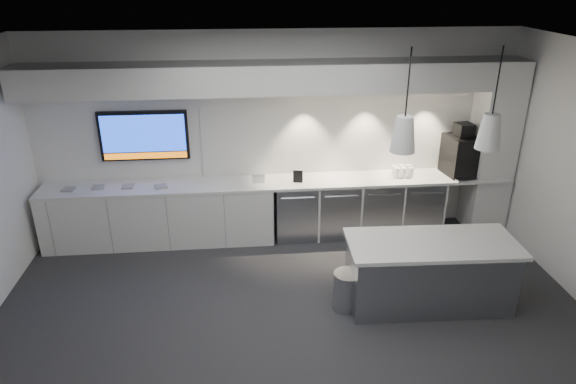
{
  "coord_description": "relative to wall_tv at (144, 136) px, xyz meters",
  "views": [
    {
      "loc": [
        -0.54,
        -4.74,
        3.73
      ],
      "look_at": [
        0.03,
        1.1,
        1.18
      ],
      "focal_mm": 32.0,
      "sensor_mm": 36.0,
      "label": 1
    }
  ],
  "objects": [
    {
      "name": "floor",
      "position": [
        1.9,
        -2.45,
        -1.56
      ],
      "size": [
        7.0,
        7.0,
        0.0
      ],
      "primitive_type": "plane",
      "color": "#2B2B2D",
      "rests_on": "ground"
    },
    {
      "name": "ceiling",
      "position": [
        1.9,
        -2.45,
        1.44
      ],
      "size": [
        7.0,
        7.0,
        0.0
      ],
      "primitive_type": "plane",
      "rotation": [
        3.14,
        0.0,
        0.0
      ],
      "color": "black",
      "rests_on": "wall_back"
    },
    {
      "name": "wall_back",
      "position": [
        1.9,
        0.05,
        -0.06
      ],
      "size": [
        7.0,
        0.0,
        7.0
      ],
      "primitive_type": "plane",
      "rotation": [
        1.57,
        0.0,
        0.0
      ],
      "color": "white",
      "rests_on": "floor"
    },
    {
      "name": "back_counter",
      "position": [
        1.9,
        -0.27,
        -0.68
      ],
      "size": [
        6.8,
        0.65,
        0.04
      ],
      "primitive_type": "cube",
      "color": "white",
      "rests_on": "left_base_cabinets"
    },
    {
      "name": "left_base_cabinets",
      "position": [
        0.15,
        -0.27,
        -1.13
      ],
      "size": [
        3.3,
        0.63,
        0.86
      ],
      "primitive_type": "cube",
      "color": "silver",
      "rests_on": "floor"
    },
    {
      "name": "fridge_unit_a",
      "position": [
        2.15,
        -0.27,
        -1.13
      ],
      "size": [
        0.6,
        0.61,
        0.85
      ],
      "primitive_type": "cube",
      "color": "#999DA2",
      "rests_on": "floor"
    },
    {
      "name": "fridge_unit_b",
      "position": [
        2.78,
        -0.27,
        -1.13
      ],
      "size": [
        0.6,
        0.61,
        0.85
      ],
      "primitive_type": "cube",
      "color": "#999DA2",
      "rests_on": "floor"
    },
    {
      "name": "fridge_unit_c",
      "position": [
        3.41,
        -0.27,
        -1.13
      ],
      "size": [
        0.6,
        0.61,
        0.85
      ],
      "primitive_type": "cube",
      "color": "#999DA2",
      "rests_on": "floor"
    },
    {
      "name": "fridge_unit_d",
      "position": [
        4.04,
        -0.27,
        -1.13
      ],
      "size": [
        0.6,
        0.61,
        0.85
      ],
      "primitive_type": "cube",
      "color": "#999DA2",
      "rests_on": "floor"
    },
    {
      "name": "backsplash",
      "position": [
        3.1,
        0.03,
        -0.01
      ],
      "size": [
        4.6,
        0.03,
        1.3
      ],
      "primitive_type": "cube",
      "color": "silver",
      "rests_on": "wall_back"
    },
    {
      "name": "soffit",
      "position": [
        1.9,
        -0.25,
        0.84
      ],
      "size": [
        6.9,
        0.6,
        0.4
      ],
      "primitive_type": "cube",
      "color": "silver",
      "rests_on": "wall_back"
    },
    {
      "name": "column",
      "position": [
        5.1,
        -0.25,
        -0.26
      ],
      "size": [
        0.55,
        0.55,
        2.6
      ],
      "primitive_type": "cube",
      "color": "silver",
      "rests_on": "floor"
    },
    {
      "name": "wall_tv",
      "position": [
        0.0,
        0.0,
        0.0
      ],
      "size": [
        1.25,
        0.07,
        0.72
      ],
      "color": "black",
      "rests_on": "wall_back"
    },
    {
      "name": "island",
      "position": [
        3.54,
        -2.16,
        -1.14
      ],
      "size": [
        2.0,
        0.92,
        0.84
      ],
      "rotation": [
        0.0,
        0.0,
        -0.04
      ],
      "color": "#999DA2",
      "rests_on": "floor"
    },
    {
      "name": "bin",
      "position": [
        2.56,
        -2.17,
        -1.32
      ],
      "size": [
        0.45,
        0.45,
        0.48
      ],
      "primitive_type": "cylinder",
      "rotation": [
        0.0,
        0.0,
        0.41
      ],
      "color": "#999DA2",
      "rests_on": "floor"
    },
    {
      "name": "coffee_machine",
      "position": [
        4.63,
        -0.25,
        -0.34
      ],
      "size": [
        0.49,
        0.65,
        0.78
      ],
      "rotation": [
        0.0,
        0.0,
        0.14
      ],
      "color": "black",
      "rests_on": "back_counter"
    },
    {
      "name": "sign_black",
      "position": [
        2.17,
        -0.35,
        -0.57
      ],
      "size": [
        0.14,
        0.05,
        0.18
      ],
      "primitive_type": "cube",
      "rotation": [
        0.0,
        0.0,
        -0.23
      ],
      "color": "black",
      "rests_on": "back_counter"
    },
    {
      "name": "sign_white",
      "position": [
        1.6,
        -0.33,
        -0.59
      ],
      "size": [
        0.18,
        0.02,
        0.14
      ],
      "primitive_type": "cube",
      "rotation": [
        0.0,
        0.0,
        0.01
      ],
      "color": "white",
      "rests_on": "back_counter"
    },
    {
      "name": "cup_cluster",
      "position": [
        3.75,
        -0.28,
        -0.58
      ],
      "size": [
        0.29,
        0.19,
        0.16
      ],
      "primitive_type": null,
      "color": "white",
      "rests_on": "back_counter"
    },
    {
      "name": "tray_a",
      "position": [
        -1.06,
        -0.33,
        -0.65
      ],
      "size": [
        0.18,
        0.18,
        0.02
      ],
      "primitive_type": "cube",
      "rotation": [
        0.0,
        0.0,
        -0.14
      ],
      "color": "gray",
      "rests_on": "back_counter"
    },
    {
      "name": "tray_b",
      "position": [
        -0.66,
        -0.29,
        -0.65
      ],
      "size": [
        0.18,
        0.18,
        0.02
      ],
      "primitive_type": "cube",
      "rotation": [
        0.0,
        0.0,
        0.14
      ],
      "color": "gray",
      "rests_on": "back_counter"
    },
    {
      "name": "tray_c",
      "position": [
        -0.25,
        -0.3,
        -0.65
      ],
      "size": [
        0.16,
        0.16,
        0.02
      ],
      "primitive_type": "cube",
      "rotation": [
        0.0,
        0.0,
        0.02
      ],
      "color": "gray",
      "rests_on": "back_counter"
    },
    {
      "name": "tray_d",
      "position": [
        0.22,
        -0.35,
        -0.65
      ],
      "size": [
        0.2,
        0.2,
        0.02
      ],
      "primitive_type": "cube",
      "rotation": [
        0.0,
        0.0,
        0.34
      ],
      "color": "gray",
      "rests_on": "back_counter"
    },
    {
      "name": "pendant_left",
      "position": [
        3.07,
        -2.16,
        0.59
      ],
      "size": [
        0.27,
        0.27,
        1.08
      ],
      "color": "silver",
      "rests_on": "ceiling"
    },
    {
      "name": "pendant_right",
      "position": [
        4.01,
        -2.16,
        0.59
      ],
      "size": [
        0.27,
        0.27,
        1.08
      ],
      "color": "silver",
      "rests_on": "ceiling"
    }
  ]
}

